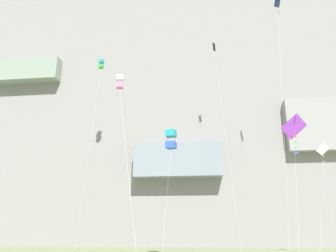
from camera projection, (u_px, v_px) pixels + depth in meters
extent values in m
cube|color=gray|center=(183.00, 103.00, 70.72)|extent=(180.00, 25.70, 58.02)
cube|color=gray|center=(20.00, 73.00, 62.10)|extent=(16.37, 3.48, 4.34)
cube|color=gray|center=(178.00, 161.00, 53.07)|extent=(14.31, 3.54, 5.49)
cube|color=gray|center=(326.00, 125.00, 52.52)|extent=(12.98, 2.55, 8.75)
cube|color=navy|center=(278.00, 1.00, 44.29)|extent=(0.61, 1.99, 2.01)
cylinder|color=black|center=(278.00, 1.00, 44.29)|extent=(0.47, 0.29, 1.62)
cube|color=navy|center=(278.00, 5.00, 44.06)|extent=(0.16, 0.21, 0.12)
cube|color=yellow|center=(278.00, 8.00, 43.94)|extent=(0.10, 0.24, 0.12)
cube|color=pink|center=(278.00, 11.00, 43.82)|extent=(0.18, 0.20, 0.12)
cube|color=red|center=(279.00, 13.00, 43.69)|extent=(0.19, 0.18, 0.12)
cylinder|color=silver|center=(283.00, 109.00, 37.74)|extent=(2.82, 3.84, 32.58)
cube|color=white|center=(120.00, 78.00, 27.77)|extent=(0.67, 0.67, 0.40)
cube|color=pink|center=(120.00, 86.00, 27.55)|extent=(0.67, 0.67, 0.40)
cylinder|color=black|center=(123.00, 82.00, 27.63)|extent=(0.02, 0.02, 1.08)
cylinder|color=black|center=(117.00, 82.00, 27.69)|extent=(0.02, 0.02, 1.08)
cylinder|color=silver|center=(128.00, 168.00, 23.52)|extent=(2.82, 3.57, 14.46)
cube|color=black|center=(214.00, 47.00, 50.06)|extent=(0.42, 1.54, 1.46)
cylinder|color=black|center=(214.00, 47.00, 50.06)|extent=(0.50, 0.29, 1.15)
cube|color=blue|center=(214.00, 50.00, 49.89)|extent=(0.13, 0.15, 0.09)
cube|color=green|center=(214.00, 52.00, 49.80)|extent=(0.08, 0.18, 0.09)
cube|color=white|center=(214.00, 54.00, 49.70)|extent=(0.13, 0.15, 0.09)
cube|color=white|center=(215.00, 56.00, 49.60)|extent=(0.14, 0.14, 0.09)
cylinder|color=silver|center=(226.00, 138.00, 44.84)|extent=(2.12, 1.43, 29.59)
cube|color=teal|center=(101.00, 61.00, 51.04)|extent=(0.80, 0.80, 0.49)
cube|color=green|center=(101.00, 67.00, 50.77)|extent=(0.80, 0.80, 0.49)
cylinder|color=black|center=(103.00, 64.00, 50.87)|extent=(0.02, 0.02, 1.31)
cylinder|color=black|center=(99.00, 64.00, 50.94)|extent=(0.02, 0.02, 1.31)
cylinder|color=silver|center=(89.00, 150.00, 46.09)|extent=(1.31, 1.49, 26.97)
cylinder|color=#4C3823|center=(75.00, 252.00, 41.46)|extent=(0.08, 0.08, 0.12)
cube|color=purple|center=(294.00, 127.00, 28.83)|extent=(2.44, 0.66, 2.32)
cylinder|color=black|center=(294.00, 127.00, 28.83)|extent=(0.41, 0.78, 1.84)
cube|color=red|center=(295.00, 136.00, 28.56)|extent=(0.28, 0.13, 0.14)
cube|color=green|center=(296.00, 142.00, 28.41)|extent=(0.24, 0.20, 0.14)
cube|color=green|center=(296.00, 147.00, 28.27)|extent=(0.28, 0.14, 0.14)
cube|color=blue|center=(296.00, 153.00, 28.12)|extent=(0.28, 0.11, 0.14)
cylinder|color=silver|center=(297.00, 194.00, 26.49)|extent=(1.23, 1.37, 11.38)
cube|color=teal|center=(171.00, 134.00, 34.56)|extent=(1.20, 1.20, 0.70)
cube|color=blue|center=(171.00, 145.00, 34.18)|extent=(1.20, 1.20, 0.70)
cylinder|color=black|center=(175.00, 139.00, 34.32)|extent=(0.03, 0.03, 1.90)
cylinder|color=black|center=(167.00, 139.00, 34.42)|extent=(0.03, 0.03, 1.90)
cylinder|color=silver|center=(167.00, 201.00, 31.25)|extent=(0.66, 2.61, 11.00)
cube|color=white|center=(323.00, 149.00, 38.38)|extent=(1.50, 0.24, 1.50)
cylinder|color=black|center=(323.00, 149.00, 38.38)|extent=(0.02, 0.23, 1.23)
cube|color=orange|center=(323.00, 154.00, 38.21)|extent=(0.18, 0.06, 0.09)
cube|color=orange|center=(324.00, 156.00, 38.12)|extent=(0.18, 0.06, 0.09)
cube|color=navy|center=(324.00, 159.00, 38.03)|extent=(0.18, 0.04, 0.09)
cube|color=pink|center=(324.00, 162.00, 37.94)|extent=(0.18, 0.02, 0.09)
cylinder|color=silver|center=(321.00, 201.00, 36.03)|extent=(2.39, 1.47, 11.71)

